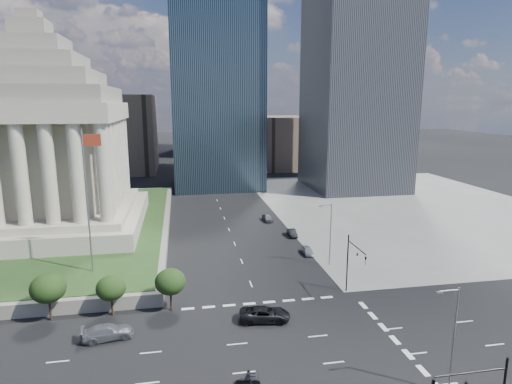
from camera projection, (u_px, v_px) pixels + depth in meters
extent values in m
plane|color=black|center=(210.00, 183.00, 137.84)|extent=(500.00, 500.00, 0.00)
cube|color=slate|center=(405.00, 205.00, 107.24)|extent=(68.00, 90.00, 0.03)
cylinder|color=slate|center=(87.00, 202.00, 58.38)|extent=(0.24, 0.24, 20.00)
cube|color=maroon|center=(92.00, 140.00, 56.84)|extent=(2.40, 0.05, 1.60)
cube|color=black|center=(216.00, 87.00, 127.23)|extent=(26.00, 26.00, 60.00)
cube|color=black|center=(359.00, 13.00, 120.41)|extent=(26.00, 28.00, 100.00)
cube|color=brown|center=(284.00, 142.00, 170.22)|extent=(20.00, 30.00, 20.00)
cube|color=brown|center=(122.00, 134.00, 158.70)|extent=(24.00, 30.00, 28.00)
cylinder|color=black|center=(471.00, 372.00, 29.17)|extent=(5.50, 0.14, 0.14)
cylinder|color=black|center=(347.00, 263.00, 57.76)|extent=(0.18, 0.18, 8.00)
cylinder|color=black|center=(357.00, 247.00, 54.46)|extent=(0.14, 5.50, 0.14)
cube|color=black|center=(365.00, 261.00, 51.97)|extent=(0.30, 0.30, 1.10)
cylinder|color=slate|center=(454.00, 341.00, 37.01)|extent=(0.16, 0.16, 10.00)
cylinder|color=slate|center=(449.00, 290.00, 35.88)|extent=(1.80, 0.12, 0.12)
cube|color=slate|center=(439.00, 292.00, 35.74)|extent=(0.50, 0.22, 0.14)
cylinder|color=slate|center=(330.00, 235.00, 66.88)|extent=(0.16, 0.16, 10.00)
cylinder|color=slate|center=(326.00, 205.00, 65.74)|extent=(1.80, 0.12, 0.12)
cube|color=slate|center=(320.00, 206.00, 65.61)|extent=(0.50, 0.22, 0.14)
imported|color=black|center=(265.00, 314.00, 50.35)|extent=(3.61, 6.35, 1.67)
imported|color=#5B5D63|center=(108.00, 332.00, 46.51)|extent=(5.84, 3.15, 1.61)
imported|color=#92959A|center=(308.00, 251.00, 72.48)|extent=(1.74, 3.94, 1.32)
imported|color=black|center=(292.00, 233.00, 82.36)|extent=(1.56, 4.09, 1.33)
imported|color=slate|center=(267.00, 218.00, 93.00)|extent=(4.46, 1.98, 1.49)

